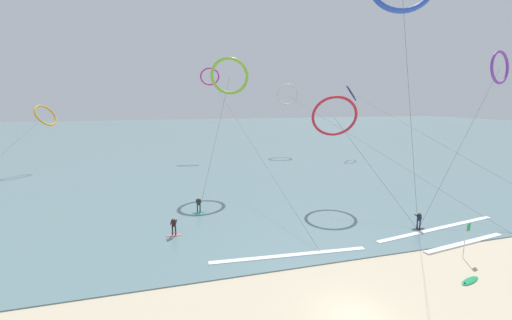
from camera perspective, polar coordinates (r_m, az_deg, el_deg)
The scene contains 17 objects.
ground_plane at distance 20.41m, azimuth 17.15°, elevation -25.42°, with size 400.00×400.00×0.00m, color beige.
sea_water at distance 120.36m, azimuth -10.74°, elevation 4.67°, with size 400.00×200.00×0.08m, color slate.
surfer_coral at distance 29.57m, azimuth -14.58°, elevation -11.72°, with size 1.40×0.65×1.70m.
surfer_charcoal at distance 33.59m, azimuth 27.27°, elevation -9.85°, with size 1.40×0.62×1.70m.
surfer_teal at distance 34.74m, azimuth -10.29°, elevation -8.16°, with size 1.40×0.62×1.70m.
kite_crimson at distance 38.65m, azimuth 13.94°, elevation 7.62°, with size 6.16×12.99×12.56m.
kite_amber at distance 65.73m, azimuth -33.72°, elevation 6.68°, with size 3.70×39.67×11.34m.
kite_navy at distance 73.96m, azimuth 16.82°, elevation 11.50°, with size 4.39×42.20×15.54m.
kite_violet at distance 47.05m, azimuth 37.65°, elevation 13.04°, with size 16.92×6.81×17.62m.
kite_ivory at distance 74.09m, azimuth 5.73°, elevation 11.60°, with size 5.49×51.00×15.83m.
kite_magenta at distance 70.46m, azimuth -8.32°, elevation 14.65°, with size 4.47×50.38×19.11m.
kite_lime at distance 44.87m, azimuth -4.81°, elevation 14.80°, with size 8.50×13.08×17.74m.
surfboard_spare at distance 26.75m, azimuth 34.11°, elevation -17.56°, with size 1.97×1.05×0.20m.
beach_flag at distance 29.35m, azimuth 33.70°, elevation -11.14°, with size 0.47×0.15×2.84m.
wave_crest_near at distance 32.78m, azimuth 33.50°, elevation -12.37°, with size 9.21×0.50×0.12m, color white.
wave_crest_mid at distance 25.75m, azimuth 6.12°, elevation -16.77°, with size 12.51×0.50×0.12m, color white.
wave_crest_far at distance 34.90m, azimuth 30.00°, elevation -10.68°, with size 14.92×0.50×0.12m, color white.
Camera 1 is at (-9.38, -13.75, 11.82)m, focal length 22.20 mm.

